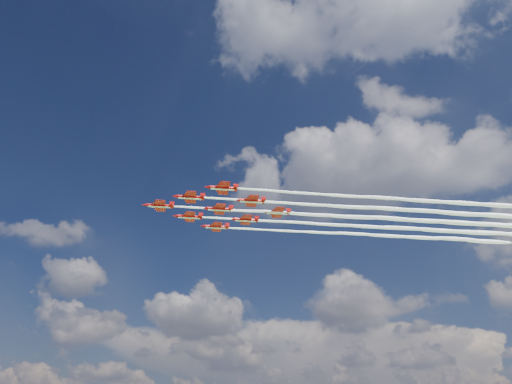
% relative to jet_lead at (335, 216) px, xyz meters
% --- Properties ---
extents(jet_lead, '(104.42, 65.31, 2.51)m').
position_rel_jet_lead_xyz_m(jet_lead, '(0.00, 0.00, 0.00)').
color(jet_lead, '#A6090A').
extents(jet_row2_port, '(104.42, 65.31, 2.51)m').
position_rel_jet_lead_xyz_m(jet_row2_port, '(12.04, -1.50, 0.00)').
color(jet_row2_port, '#A6090A').
extents(jet_row2_starb, '(104.42, 65.31, 2.51)m').
position_rel_jet_lead_xyz_m(jet_row2_starb, '(4.17, 11.40, 0.00)').
color(jet_row2_starb, '#A6090A').
extents(jet_row3_port, '(104.42, 65.31, 2.51)m').
position_rel_jet_lead_xyz_m(jet_row3_port, '(24.09, -3.00, 0.00)').
color(jet_row3_port, '#A6090A').
extents(jet_row3_centre, '(104.42, 65.31, 2.51)m').
position_rel_jet_lead_xyz_m(jet_row3_centre, '(16.21, 9.90, 0.00)').
color(jet_row3_centre, '#A6090A').
extents(jet_row3_starb, '(104.42, 65.31, 2.51)m').
position_rel_jet_lead_xyz_m(jet_row3_starb, '(8.34, 22.80, 0.00)').
color(jet_row3_starb, '#A6090A').
extents(jet_row4_port, '(104.42, 65.31, 2.51)m').
position_rel_jet_lead_xyz_m(jet_row4_port, '(28.26, 8.40, 0.00)').
color(jet_row4_port, '#A6090A').
extents(jet_row4_starb, '(104.42, 65.31, 2.51)m').
position_rel_jet_lead_xyz_m(jet_row4_starb, '(20.38, 21.30, 0.00)').
color(jet_row4_starb, '#A6090A').
extents(jet_tail, '(104.42, 65.31, 2.51)m').
position_rel_jet_lead_xyz_m(jet_tail, '(32.43, 19.80, 0.00)').
color(jet_tail, '#A6090A').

